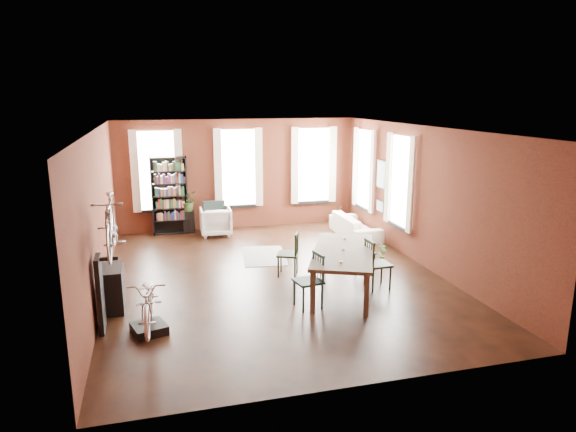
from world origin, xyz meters
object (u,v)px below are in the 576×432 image
object	(u,v)px
white_armchair	(216,220)
console_table	(112,288)
dining_chair_a	(308,281)
bike_trainer	(149,329)
dining_chair_d	(366,253)
cream_sofa	(355,222)
bookshelf	(170,196)
dining_table	(343,271)
bicycle_floor	(148,278)
plant_stand	(189,221)
dining_chair_c	(378,264)
dining_chair_b	(288,254)

from	to	relation	value
white_armchair	console_table	distance (m)	5.31
console_table	dining_chair_a	bearing A→B (deg)	-13.76
white_armchair	bike_trainer	distance (m)	6.19
dining_chair_a	console_table	size ratio (longest dim) A/B	1.28
dining_chair_d	cream_sofa	world-z (taller)	cream_sofa
cream_sofa	bike_trainer	distance (m)	7.32
bookshelf	white_armchair	xyz separation A→B (m)	(1.21, -0.51, -0.67)
dining_table	bicycle_floor	bearing A→B (deg)	-141.67
dining_table	plant_stand	size ratio (longest dim) A/B	4.00
bookshelf	bike_trainer	distance (m)	6.52
dining_chair_a	dining_chair_d	xyz separation A→B (m)	(1.89, 1.70, -0.12)
dining_chair_c	cream_sofa	distance (m)	3.93
dining_table	bicycle_floor	world-z (taller)	bicycle_floor
dining_table	dining_chair_d	world-z (taller)	dining_table
dining_table	bike_trainer	distance (m)	3.92
bike_trainer	plant_stand	distance (m)	6.51
bookshelf	bicycle_floor	bearing A→B (deg)	-95.49
bike_trainer	console_table	bearing A→B (deg)	117.64
bike_trainer	console_table	world-z (taller)	console_table
dining_table	dining_chair_d	xyz separation A→B (m)	(0.98, 1.10, -0.04)
console_table	bookshelf	bearing A→B (deg)	76.17
dining_chair_b	dining_chair_a	bearing A→B (deg)	20.78
dining_table	bicycle_floor	distance (m)	3.92
bike_trainer	console_table	xyz separation A→B (m)	(-0.63, 1.20, 0.32)
dining_chair_c	dining_chair_d	bearing A→B (deg)	-13.20
dining_chair_b	bicycle_floor	xyz separation A→B (m)	(-2.93, -2.17, 0.50)
dining_chair_a	bike_trainer	xyz separation A→B (m)	(-2.87, -0.34, -0.44)
dining_table	white_armchair	bearing A→B (deg)	134.95
dining_chair_c	bicycle_floor	size ratio (longest dim) A/B	0.62
dining_table	bike_trainer	bearing A→B (deg)	-142.26
white_armchair	plant_stand	distance (m)	0.88
dining_chair_d	white_armchair	size ratio (longest dim) A/B	0.90
dining_chair_a	dining_chair_d	distance (m)	2.54
dining_table	console_table	size ratio (longest dim) A/B	3.14
cream_sofa	bike_trainer	size ratio (longest dim) A/B	3.98
dining_chair_b	bike_trainer	bearing A→B (deg)	-30.58
dining_chair_b	cream_sofa	size ratio (longest dim) A/B	0.46
dining_table	cream_sofa	xyz separation A→B (m)	(1.82, 3.76, -0.02)
dining_chair_b	bike_trainer	xyz separation A→B (m)	(-2.96, -2.13, -0.41)
dining_chair_a	bicycle_floor	size ratio (longest dim) A/B	0.62
dining_chair_c	dining_chair_d	size ratio (longest dim) A/B	1.30
dining_chair_c	white_armchair	bearing A→B (deg)	26.29
dining_chair_d	console_table	xyz separation A→B (m)	(-5.39, -0.84, 0.01)
cream_sofa	plant_stand	size ratio (longest dim) A/B	3.31
dining_chair_c	bicycle_floor	xyz separation A→B (m)	(-4.51, -0.95, 0.47)
dining_table	dining_chair_c	distance (m)	0.76
dining_chair_d	white_armchair	world-z (taller)	white_armchair
dining_chair_b	bookshelf	size ratio (longest dim) A/B	0.44
bookshelf	cream_sofa	distance (m)	5.28
bike_trainer	bookshelf	bearing A→B (deg)	84.20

